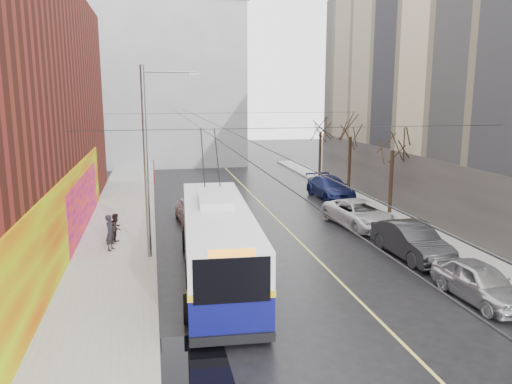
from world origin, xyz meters
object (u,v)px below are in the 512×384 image
at_px(parked_car_b, 411,241).
at_px(pedestrian_b, 116,228).
at_px(trolleybus, 217,241).
at_px(parked_car_d, 330,188).
at_px(pedestrian_a, 110,233).
at_px(parked_car_c, 360,214).
at_px(tree_near, 393,138).
at_px(parked_car_a, 480,282).
at_px(tree_far, 321,123).
at_px(tree_mid, 351,127).
at_px(following_car, 192,210).
at_px(streetlight_pole, 149,158).

bearing_deg(parked_car_b, pedestrian_b, 157.81).
bearing_deg(trolleybus, parked_car_d, 58.14).
xyz_separation_m(pedestrian_a, pedestrian_b, (0.19, 1.28, -0.12)).
distance_m(parked_car_d, pedestrian_a, 18.37).
bearing_deg(pedestrian_b, parked_car_c, -66.01).
xyz_separation_m(tree_near, parked_car_a, (-3.04, -13.46, -4.24)).
relative_size(tree_far, parked_car_c, 1.18).
distance_m(tree_mid, pedestrian_a, 21.15).
distance_m(following_car, pedestrian_b, 5.84).
bearing_deg(tree_near, tree_far, 90.00).
bearing_deg(tree_near, pedestrian_a, -164.95).
xyz_separation_m(parked_car_a, parked_car_b, (0.02, 5.21, 0.09)).
relative_size(tree_far, parked_car_a, 1.51).
relative_size(parked_car_b, parked_car_d, 0.92).
height_order(tree_far, pedestrian_b, tree_far).
xyz_separation_m(tree_far, parked_car_b, (-3.02, -22.26, -4.31)).
bearing_deg(parked_car_b, pedestrian_a, 162.80).
height_order(tree_near, trolleybus, tree_near).
distance_m(parked_car_c, parked_car_d, 8.27).
bearing_deg(pedestrian_b, tree_far, -24.08).
relative_size(trolleybus, pedestrian_a, 7.10).
height_order(parked_car_a, pedestrian_b, pedestrian_b).
bearing_deg(trolleybus, tree_near, 39.46).
bearing_deg(parked_car_c, tree_mid, 64.03).
distance_m(streetlight_pole, tree_far, 25.09).
height_order(tree_mid, tree_far, tree_mid).
bearing_deg(trolleybus, parked_car_b, 8.43).
bearing_deg(parked_car_d, pedestrian_b, -152.26).
relative_size(streetlight_pole, tree_near, 1.41).
distance_m(streetlight_pole, following_car, 8.21).
height_order(tree_near, parked_car_a, tree_near).
xyz_separation_m(parked_car_d, following_car, (-10.76, -5.04, -0.06)).
xyz_separation_m(tree_near, pedestrian_a, (-17.17, -4.62, -3.93)).
height_order(tree_near, pedestrian_a, tree_near).
distance_m(trolleybus, parked_car_a, 10.42).
distance_m(parked_car_a, parked_car_c, 11.02).
distance_m(tree_far, parked_car_d, 9.54).
relative_size(streetlight_pole, following_car, 2.07).
relative_size(parked_car_d, pedestrian_b, 3.58).
relative_size(streetlight_pole, pedestrian_a, 5.04).
distance_m(streetlight_pole, trolleybus, 5.20).
bearing_deg(tree_near, following_car, 176.85).
distance_m(parked_car_c, following_car, 10.13).
height_order(tree_far, trolleybus, tree_far).
bearing_deg(pedestrian_a, streetlight_pole, -104.27).
distance_m(pedestrian_a, pedestrian_b, 1.30).
distance_m(parked_car_d, following_car, 11.88).
bearing_deg(trolleybus, pedestrian_a, 139.69).
distance_m(trolleybus, pedestrian_a, 6.54).
bearing_deg(streetlight_pole, tree_near, 21.62).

